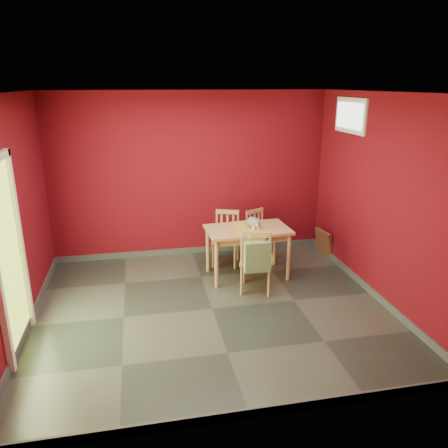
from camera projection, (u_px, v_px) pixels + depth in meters
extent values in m
plane|color=#2D342D|center=(212.00, 309.00, 5.68)|extent=(4.50, 4.50, 0.00)
plane|color=#5F0913|center=(190.00, 176.00, 7.13)|extent=(4.50, 0.00, 4.50)
plane|color=#5F0913|center=(254.00, 278.00, 3.40)|extent=(4.50, 0.00, 4.50)
plane|color=#5F0913|center=(12.00, 220.00, 4.84)|extent=(0.00, 4.00, 4.00)
plane|color=#5F0913|center=(381.00, 200.00, 5.69)|extent=(0.00, 4.00, 4.00)
plane|color=white|center=(210.00, 92.00, 4.85)|extent=(4.50, 4.50, 0.00)
cube|color=#3F4244|center=(192.00, 250.00, 7.52)|extent=(4.50, 0.02, 0.10)
cube|color=#3F4244|center=(251.00, 413.00, 3.81)|extent=(4.50, 0.02, 0.10)
cube|color=#3F4244|center=(29.00, 323.00, 5.25)|extent=(0.03, 4.00, 0.10)
cube|color=#3F4244|center=(370.00, 290.00, 6.08)|extent=(0.03, 4.00, 0.10)
cube|color=#B7D838|center=(8.00, 261.00, 4.57)|extent=(0.02, 0.85, 2.05)
cube|color=white|center=(20.00, 242.00, 5.00)|extent=(0.06, 0.08, 2.13)
cube|color=white|center=(351.00, 116.00, 6.31)|extent=(0.03, 0.90, 0.50)
cube|color=white|center=(349.00, 116.00, 6.30)|extent=(0.02, 0.76, 0.36)
cube|color=silver|center=(281.00, 231.00, 7.74)|extent=(0.08, 0.02, 0.12)
cube|color=tan|center=(248.00, 230.00, 6.44)|extent=(1.24, 0.76, 0.04)
cube|color=tan|center=(248.00, 234.00, 6.46)|extent=(1.12, 0.64, 0.10)
cylinder|color=tan|center=(216.00, 264.00, 6.16)|extent=(0.06, 0.06, 0.72)
cylinder|color=tan|center=(208.00, 250.00, 6.70)|extent=(0.06, 0.06, 0.72)
cylinder|color=tan|center=(289.00, 257.00, 6.41)|extent=(0.06, 0.06, 0.72)
cylinder|color=tan|center=(275.00, 244.00, 6.95)|extent=(0.06, 0.06, 0.72)
cube|color=#BC8F30|center=(248.00, 228.00, 6.43)|extent=(0.37, 0.72, 0.01)
cube|color=#BC8F30|center=(254.00, 248.00, 6.15)|extent=(0.34, 0.02, 0.35)
cube|color=tan|center=(226.00, 240.00, 6.96)|extent=(0.52, 0.52, 0.04)
cylinder|color=tan|center=(213.00, 256.00, 6.89)|extent=(0.03, 0.03, 0.39)
cylinder|color=tan|center=(217.00, 248.00, 7.22)|extent=(0.03, 0.03, 0.39)
cylinder|color=tan|center=(235.00, 257.00, 6.84)|extent=(0.03, 0.03, 0.39)
cylinder|color=tan|center=(238.00, 249.00, 7.16)|extent=(0.03, 0.03, 0.39)
cylinder|color=tan|center=(217.00, 222.00, 7.08)|extent=(0.03, 0.03, 0.43)
cylinder|color=tan|center=(238.00, 223.00, 7.03)|extent=(0.03, 0.03, 0.43)
cube|color=tan|center=(227.00, 212.00, 7.00)|extent=(0.35, 0.16, 0.07)
cube|color=tan|center=(222.00, 224.00, 7.08)|extent=(0.04, 0.03, 0.34)
cube|color=tan|center=(227.00, 225.00, 7.06)|extent=(0.04, 0.03, 0.34)
cube|color=tan|center=(233.00, 225.00, 7.05)|extent=(0.04, 0.03, 0.34)
cube|color=tan|center=(261.00, 237.00, 7.16)|extent=(0.51, 0.51, 0.04)
cylinder|color=tan|center=(259.00, 254.00, 7.01)|extent=(0.03, 0.03, 0.38)
cylinder|color=tan|center=(246.00, 248.00, 7.26)|extent=(0.03, 0.03, 0.38)
cylinder|color=tan|center=(274.00, 249.00, 7.19)|extent=(0.03, 0.03, 0.38)
cylinder|color=tan|center=(261.00, 243.00, 7.45)|extent=(0.03, 0.03, 0.38)
cylinder|color=tan|center=(247.00, 223.00, 7.13)|extent=(0.03, 0.03, 0.41)
cylinder|color=tan|center=(262.00, 219.00, 7.31)|extent=(0.03, 0.03, 0.41)
cube|color=tan|center=(255.00, 211.00, 7.17)|extent=(0.33, 0.18, 0.06)
cube|color=tan|center=(250.00, 224.00, 7.18)|extent=(0.04, 0.03, 0.32)
cube|color=tan|center=(254.00, 223.00, 7.23)|extent=(0.04, 0.03, 0.32)
cube|color=tan|center=(259.00, 222.00, 7.28)|extent=(0.04, 0.03, 0.32)
cube|color=tan|center=(256.00, 260.00, 6.07)|extent=(0.55, 0.55, 0.04)
cylinder|color=tan|center=(270.00, 271.00, 6.30)|extent=(0.04, 0.04, 0.43)
cylinder|color=tan|center=(269.00, 282.00, 5.94)|extent=(0.04, 0.04, 0.43)
cylinder|color=tan|center=(244.00, 270.00, 6.34)|extent=(0.04, 0.04, 0.43)
cylinder|color=tan|center=(242.00, 281.00, 5.99)|extent=(0.04, 0.04, 0.43)
cylinder|color=tan|center=(270.00, 249.00, 5.79)|extent=(0.04, 0.04, 0.47)
cylinder|color=tan|center=(242.00, 247.00, 5.84)|extent=(0.04, 0.04, 0.47)
cube|color=tan|center=(256.00, 234.00, 5.76)|extent=(0.39, 0.16, 0.07)
cube|color=tan|center=(264.00, 251.00, 5.82)|extent=(0.04, 0.03, 0.36)
cube|color=tan|center=(256.00, 251.00, 5.83)|extent=(0.04, 0.03, 0.36)
cube|color=tan|center=(248.00, 251.00, 5.84)|extent=(0.04, 0.03, 0.36)
cube|color=#668857|center=(257.00, 257.00, 5.77)|extent=(0.35, 0.11, 0.42)
cylinder|color=#668857|center=(249.00, 237.00, 5.73)|extent=(0.02, 0.18, 0.02)
cylinder|color=#668857|center=(264.00, 236.00, 5.76)|extent=(0.02, 0.18, 0.02)
cube|color=brown|center=(324.00, 243.00, 7.39)|extent=(0.21, 0.46, 0.44)
cube|color=black|center=(324.00, 243.00, 7.39)|extent=(0.14, 0.32, 0.31)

